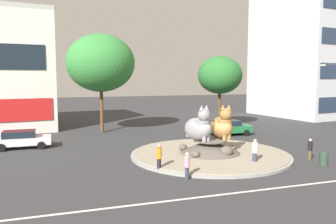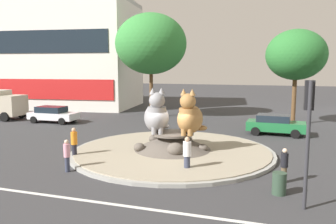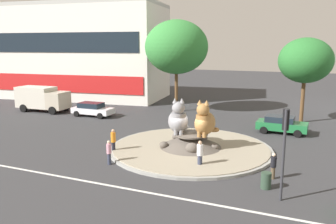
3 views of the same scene
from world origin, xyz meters
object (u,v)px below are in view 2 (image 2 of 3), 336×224
Objects in this scene: cat_statue_grey at (157,116)px; shophouse_block at (38,55)px; second_tree_near_tower at (296,55)px; hatchback_near_shophouse at (275,124)px; traffic_light_mast at (308,120)px; parked_car_right at (53,114)px; cat_statue_tabby at (190,117)px; pedestrian_pink_shirt at (67,155)px; pedestrian_orange_shirt at (74,142)px; pedestrian_black_shirt at (284,165)px; litter_bin at (279,183)px; broadleaf_tree_behind_island at (151,44)px; pedestrian_white_shirt at (187,154)px.

shophouse_block is at bearing -151.87° from cat_statue_grey.
hatchback_near_shophouse is at bearing -105.92° from second_tree_near_tower.
traffic_light_mast reaches higher than parked_car_right.
pedestrian_pink_shirt is (-4.86, -5.10, -1.35)m from cat_statue_tabby.
pedestrian_orange_shirt is 1.09× the size of pedestrian_pink_shirt.
parked_car_right is at bearing 64.10° from pedestrian_black_shirt.
pedestrian_pink_shirt is at bearing -51.70° from parked_car_right.
cat_statue_tabby is at bearing 134.70° from litter_bin.
pedestrian_orange_shirt is (-11.07, 0.59, 0.11)m from pedestrian_black_shirt.
parked_car_right is at bearing -142.90° from cat_statue_grey.
traffic_light_mast is at bearing -163.68° from pedestrian_black_shirt.
pedestrian_orange_shirt is (-11.73, 3.21, -2.31)m from traffic_light_mast.
pedestrian_pink_shirt reaches higher than parked_car_right.
pedestrian_black_shirt is 10.17m from pedestrian_pink_shirt.
pedestrian_pink_shirt is (-11.08, -17.95, -5.28)m from second_tree_near_tower.
pedestrian_pink_shirt is at bearing -82.04° from broadleaf_tree_behind_island.
cat_statue_tabby is 2.98× the size of litter_bin.
second_tree_near_tower is at bearing 124.67° from cat_statue_grey.
pedestrian_pink_shirt is at bearing 101.36° from pedestrian_black_shirt.
second_tree_near_tower reaches higher than hatchback_near_shophouse.
cat_statue_grey is at bearing -69.27° from pedestrian_orange_shirt.
second_tree_near_tower is 17.23m from pedestrian_black_shirt.
litter_bin is (-0.86, 1.08, -2.79)m from traffic_light_mast.
pedestrian_white_shirt reaches higher than litter_bin.
parked_car_right is (-7.38, -6.14, -6.60)m from broadleaf_tree_behind_island.
pedestrian_white_shirt is at bearing -47.28° from shophouse_block.
cat_statue_tabby is at bearing -26.65° from parked_car_right.
hatchback_near_shophouse is 12.68m from litter_bin.
parked_car_right is (-9.96, 12.33, -0.07)m from pedestrian_pink_shirt.
litter_bin is at bearing 174.80° from pedestrian_black_shirt.
pedestrian_orange_shirt is 11.09m from litter_bin.
pedestrian_white_shirt is at bearing 10.68° from cat_statue_tabby.
pedestrian_orange_shirt is (19.33, -21.47, -5.72)m from shophouse_block.
traffic_light_mast is 6.25m from pedestrian_white_shirt.
cat_statue_grey is 0.29× the size of broadleaf_tree_behind_island.
second_tree_near_tower is 5.39× the size of pedestrian_black_shirt.
cat_statue_tabby is 1.54× the size of pedestrian_orange_shirt.
shophouse_block is 32.41m from hatchback_near_shophouse.
pedestrian_orange_shirt reaches higher than hatchback_near_shophouse.
cat_statue_tabby is 1.68× the size of pedestrian_pink_shirt.
hatchback_near_shophouse is at bearing 4.63° from pedestrian_black_shirt.
traffic_light_mast reaches higher than pedestrian_pink_shirt.
shophouse_block is 15.22× the size of pedestrian_orange_shirt.
broadleaf_tree_behind_island reaches higher than second_tree_near_tower.
hatchback_near_shophouse reaches higher than parked_car_right.
traffic_light_mast is 5.14× the size of litter_bin.
traffic_light_mast is 1.02× the size of parked_car_right.
second_tree_near_tower is at bearing 115.57° from pedestrian_pink_shirt.
traffic_light_mast is (5.84, -6.12, 1.04)m from cat_statue_tabby.
pedestrian_white_shirt is 1.00× the size of pedestrian_orange_shirt.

